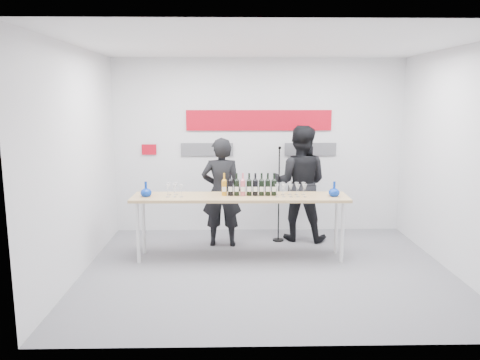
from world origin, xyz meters
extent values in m
plane|color=slate|center=(0.00, 0.00, 0.00)|extent=(5.00, 5.00, 0.00)
cube|color=silver|center=(0.00, 2.00, 1.50)|extent=(5.00, 0.04, 3.00)
cube|color=#B20718|center=(0.00, 1.97, 1.95)|extent=(2.50, 0.02, 0.35)
cube|color=#59595E|center=(-0.90, 1.97, 1.45)|extent=(0.90, 0.02, 0.22)
cube|color=#59595E|center=(0.90, 1.97, 1.45)|extent=(0.90, 0.02, 0.22)
cube|color=#B20718|center=(-1.90, 1.97, 1.45)|extent=(0.25, 0.02, 0.18)
cube|color=tan|center=(-0.36, 0.51, 0.91)|extent=(3.13, 0.67, 0.04)
cylinder|color=silver|center=(-1.81, 0.33, 0.45)|extent=(0.05, 0.05, 0.89)
cylinder|color=silver|center=(1.10, 0.28, 0.45)|extent=(0.05, 0.05, 0.89)
cylinder|color=silver|center=(-1.81, 0.74, 0.45)|extent=(0.05, 0.05, 0.89)
cylinder|color=silver|center=(1.10, 0.70, 0.45)|extent=(0.05, 0.05, 0.89)
imported|color=black|center=(-0.64, 1.13, 0.86)|extent=(0.65, 0.44, 1.73)
imported|color=black|center=(0.64, 1.42, 0.95)|extent=(1.08, 0.93, 1.89)
cylinder|color=black|center=(0.29, 1.34, 0.01)|extent=(0.18, 0.18, 0.02)
cylinder|color=black|center=(0.29, 1.34, 0.76)|extent=(0.02, 0.02, 1.53)
sphere|color=black|center=(0.29, 1.31, 1.55)|extent=(0.05, 0.05, 0.05)
camera|label=1|loc=(-0.50, -6.10, 2.34)|focal=35.00mm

